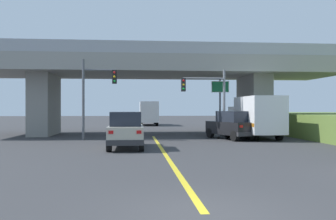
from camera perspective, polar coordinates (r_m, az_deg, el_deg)
The scene contains 10 objects.
ground at distance 31.80m, azimuth -2.50°, elevation -3.74°, with size 160.00×160.00×0.00m, color #353538.
overpass_bridge at distance 31.86m, azimuth -2.50°, elevation 5.45°, with size 31.63×8.50×7.22m.
lane_divider_stripe at distance 18.62m, azimuth -0.61°, elevation -6.54°, with size 0.20×21.69×0.01m, color yellow.
suv_lead at distance 20.68m, azimuth -6.46°, elevation -3.06°, with size 1.90×4.65×2.02m.
suv_crossing at distance 26.92m, azimuth 9.83°, elevation -2.31°, with size 3.12×4.70×2.02m.
box_truck at distance 28.20m, azimuth 13.29°, elevation -0.97°, with size 2.33×7.06×3.06m.
traffic_signal_nearside at distance 27.10m, azimuth 6.27°, elevation 2.38°, with size 3.25×0.36×5.03m.
traffic_signal_farside at distance 26.51m, azimuth -11.24°, elevation 3.07°, with size 2.42×0.36×5.65m.
highway_sign at distance 30.19m, azimuth 8.00°, elevation 2.32°, with size 1.43×0.17×4.56m.
semi_truck_distant at distance 49.11m, azimuth -3.00°, elevation -0.44°, with size 2.33×7.23×3.09m.
Camera 1 is at (-1.46, -7.59, 2.20)m, focal length 39.72 mm.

